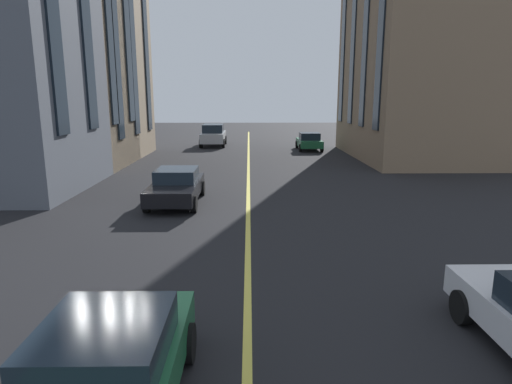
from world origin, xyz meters
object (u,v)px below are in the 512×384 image
Objects in this scene: car_black_mid at (176,186)px; car_silver_oncoming at (213,135)px; car_green_trailing at (102,378)px; car_green_far at (309,141)px.

car_silver_oncoming is (21.21, 0.20, 0.27)m from car_black_mid.
car_silver_oncoming is at bearing 0.55° from car_black_mid.
car_silver_oncoming is at bearing 2.15° from car_green_trailing.
car_silver_oncoming reaches higher than car_green_far.
car_green_far is 30.98m from car_green_trailing.
car_silver_oncoming is 1.07× the size of car_green_trailing.
car_black_mid and car_green_trailing have the same top height.
car_black_mid is 12.28m from car_green_trailing.
car_green_far is 0.89× the size of car_green_trailing.
car_green_trailing is (-30.24, 6.73, 0.00)m from car_green_far.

